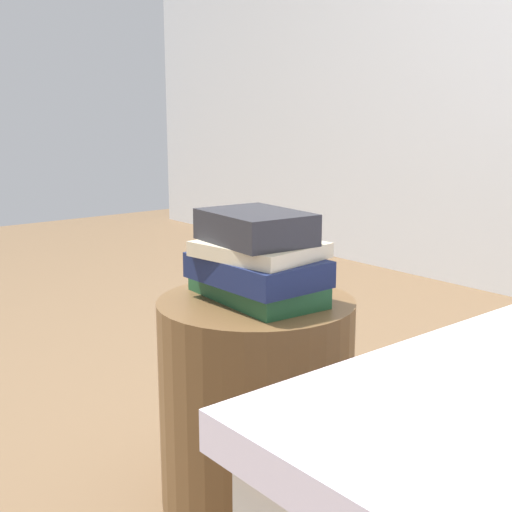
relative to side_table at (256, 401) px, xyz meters
name	(u,v)px	position (x,y,z in m)	size (l,w,h in m)	color
ground_plane	(256,496)	(0.00, 0.00, -0.23)	(8.00, 8.00, 0.00)	brown
side_table	(256,401)	(0.00, 0.00, 0.00)	(0.42, 0.42, 0.46)	brown
book_forest	(256,289)	(-0.01, 0.01, 0.25)	(0.30, 0.16, 0.04)	#1E512D
book_navy	(257,269)	(0.01, -0.01, 0.30)	(0.27, 0.18, 0.05)	#19234C
book_cream	(259,249)	(0.01, 0.00, 0.34)	(0.23, 0.19, 0.03)	beige
book_charcoal	(255,227)	(0.01, -0.01, 0.38)	(0.22, 0.17, 0.06)	#28282D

